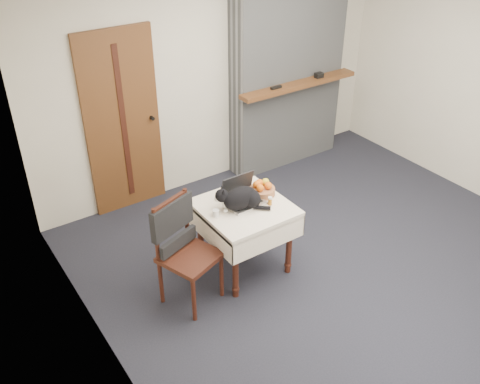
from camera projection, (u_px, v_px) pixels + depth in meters
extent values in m
plane|color=black|center=(326.00, 255.00, 5.34)|extent=(4.50, 4.50, 0.00)
cube|color=beige|center=(217.00, 74.00, 6.05)|extent=(4.50, 0.02, 2.60)
cube|color=beige|center=(92.00, 222.00, 3.58)|extent=(0.02, 4.00, 2.60)
cube|color=brown|center=(123.00, 124.00, 5.62)|extent=(0.82, 0.05, 2.00)
cube|color=#38190F|center=(124.00, 124.00, 5.60)|extent=(0.06, 0.01, 1.70)
cylinder|color=black|center=(152.00, 118.00, 5.74)|extent=(0.04, 0.06, 0.04)
cube|color=gray|center=(288.00, 63.00, 6.38)|extent=(1.50, 0.30, 2.60)
cube|color=brown|center=(299.00, 85.00, 6.32)|extent=(1.62, 0.18, 0.05)
cube|color=black|center=(276.00, 87.00, 6.13)|extent=(0.14, 0.04, 0.03)
cube|color=black|center=(319.00, 75.00, 6.43)|extent=(0.10, 0.07, 0.06)
cylinder|color=#38190F|center=(236.00, 268.00, 4.68)|extent=(0.06, 0.06, 0.64)
sphere|color=#38190F|center=(236.00, 289.00, 4.80)|extent=(0.07, 0.07, 0.07)
cylinder|color=#38190F|center=(289.00, 245.00, 4.96)|extent=(0.06, 0.06, 0.64)
sphere|color=#38190F|center=(288.00, 265.00, 5.09)|extent=(0.07, 0.07, 0.07)
cylinder|color=#38190F|center=(201.00, 234.00, 5.10)|extent=(0.06, 0.06, 0.64)
sphere|color=#38190F|center=(202.00, 254.00, 5.22)|extent=(0.07, 0.07, 0.07)
cylinder|color=#38190F|center=(252.00, 215.00, 5.38)|extent=(0.06, 0.06, 0.64)
sphere|color=#38190F|center=(252.00, 234.00, 5.51)|extent=(0.07, 0.07, 0.07)
cube|color=white|center=(244.00, 209.00, 4.84)|extent=(0.78, 0.78, 0.06)
cube|color=white|center=(270.00, 239.00, 4.63)|extent=(0.78, 0.01, 0.22)
cube|color=white|center=(222.00, 200.00, 5.17)|extent=(0.78, 0.01, 0.22)
cube|color=white|center=(209.00, 233.00, 4.72)|extent=(0.01, 0.78, 0.22)
cube|color=white|center=(278.00, 206.00, 5.09)|extent=(0.01, 0.78, 0.22)
cube|color=#B7B7BC|center=(246.00, 203.00, 4.85)|extent=(0.34, 0.24, 0.02)
cube|color=black|center=(246.00, 202.00, 4.84)|extent=(0.28, 0.16, 0.00)
cube|color=black|center=(237.00, 185.00, 4.88)|extent=(0.34, 0.06, 0.23)
cube|color=#AEC5FF|center=(237.00, 185.00, 4.88)|extent=(0.31, 0.05, 0.21)
ellipsoid|color=black|center=(240.00, 198.00, 4.74)|extent=(0.38, 0.30, 0.21)
ellipsoid|color=black|center=(251.00, 199.00, 4.77)|extent=(0.23, 0.24, 0.17)
sphere|color=black|center=(222.00, 196.00, 4.69)|extent=(0.16, 0.16, 0.12)
ellipsoid|color=white|center=(217.00, 199.00, 4.69)|extent=(0.07, 0.08, 0.06)
ellipsoid|color=white|center=(225.00, 204.00, 4.74)|extent=(0.07, 0.08, 0.08)
cone|color=black|center=(224.00, 192.00, 4.63)|extent=(0.05, 0.06, 0.05)
cone|color=black|center=(222.00, 188.00, 4.68)|extent=(0.05, 0.06, 0.05)
cylinder|color=black|center=(261.00, 208.00, 4.76)|extent=(0.16, 0.15, 0.04)
sphere|color=white|center=(226.00, 210.00, 4.73)|extent=(0.04, 0.04, 0.04)
sphere|color=white|center=(224.00, 206.00, 4.80)|extent=(0.04, 0.04, 0.04)
cylinder|color=silver|center=(216.00, 213.00, 4.67)|extent=(0.06, 0.06, 0.07)
cylinder|color=#B36A16|center=(270.00, 202.00, 4.83)|extent=(0.03, 0.03, 0.07)
cylinder|color=silver|center=(270.00, 198.00, 4.81)|extent=(0.04, 0.04, 0.02)
cylinder|color=#A16641|center=(262.00, 191.00, 4.98)|extent=(0.24, 0.24, 0.07)
sphere|color=orange|center=(260.00, 188.00, 4.90)|extent=(0.07, 0.07, 0.07)
sphere|color=orange|center=(268.00, 186.00, 4.94)|extent=(0.07, 0.07, 0.07)
sphere|color=orange|center=(259.00, 183.00, 4.98)|extent=(0.07, 0.07, 0.07)
sphere|color=yellow|center=(265.00, 182.00, 4.99)|extent=(0.07, 0.07, 0.07)
sphere|color=orange|center=(257.00, 184.00, 4.95)|extent=(0.07, 0.07, 0.07)
cube|color=black|center=(255.00, 195.00, 4.97)|extent=(0.15, 0.02, 0.01)
cube|color=#38190F|center=(190.00, 257.00, 4.57)|extent=(0.56, 0.56, 0.04)
cylinder|color=#38190F|center=(194.00, 299.00, 4.47)|extent=(0.04, 0.04, 0.47)
cylinder|color=#38190F|center=(221.00, 275.00, 4.73)|extent=(0.04, 0.04, 0.47)
cylinder|color=#38190F|center=(161.00, 281.00, 4.66)|extent=(0.04, 0.04, 0.47)
cylinder|color=#38190F|center=(189.00, 259.00, 4.92)|extent=(0.04, 0.04, 0.47)
cylinder|color=#38190F|center=(156.00, 235.00, 4.40)|extent=(0.04, 0.04, 0.52)
cylinder|color=#38190F|center=(186.00, 214.00, 4.65)|extent=(0.04, 0.04, 0.52)
cube|color=#38190F|center=(171.00, 214.00, 4.47)|extent=(0.37, 0.16, 0.29)
cube|color=black|center=(172.00, 217.00, 4.47)|extent=(0.46, 0.21, 0.29)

